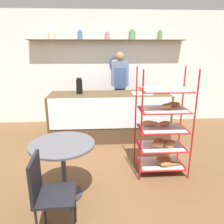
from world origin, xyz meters
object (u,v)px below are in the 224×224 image
pastry_rack (163,131)px  donut_tray_counter (143,92)px  coffee_carafe (79,86)px  person_worker (120,87)px  cafe_table (63,156)px  cafe_chair (46,189)px

pastry_rack → donut_tray_counter: size_ratio=4.07×
coffee_carafe → person_worker: bearing=34.3°
cafe_table → coffee_carafe: 1.98m
donut_tray_counter → person_worker: bearing=123.4°
cafe_chair → donut_tray_counter: donut_tray_counter is taller
cafe_chair → coffee_carafe: (0.13, 2.55, 0.56)m
cafe_table → coffee_carafe: bearing=87.8°
pastry_rack → cafe_chair: pastry_rack is taller
donut_tray_counter → pastry_rack: bearing=-88.1°
pastry_rack → cafe_table: pastry_rack is taller
pastry_rack → person_worker: bearing=102.9°
pastry_rack → person_worker: size_ratio=0.91×
pastry_rack → person_worker: (-0.46, 1.99, 0.31)m
person_worker → cafe_chair: 3.33m
cafe_chair → coffee_carafe: 2.61m
coffee_carafe → cafe_chair: bearing=-93.0°
cafe_table → cafe_chair: bearing=-95.1°
person_worker → donut_tray_counter: 0.75m
pastry_rack → cafe_table: size_ratio=2.00×
person_worker → coffee_carafe: bearing=-145.7°
person_worker → coffee_carafe: (-0.87, -0.60, 0.15)m
cafe_chair → donut_tray_counter: size_ratio=2.29×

